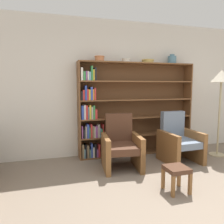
# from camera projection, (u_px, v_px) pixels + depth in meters

# --- Properties ---
(ground_plane) EXTENTS (24.00, 24.00, 0.00)m
(ground_plane) POSITION_uv_depth(u_px,v_px,m) (203.00, 213.00, 2.47)
(ground_plane) COLOR #7A6B5B
(wall_back) EXTENTS (12.00, 0.06, 2.75)m
(wall_back) POSITION_uv_depth(u_px,v_px,m) (128.00, 88.00, 4.64)
(wall_back) COLOR silver
(wall_back) RESTS_ON ground
(bookshelf) EXTENTS (2.44, 0.30, 1.90)m
(bookshelf) POSITION_uv_depth(u_px,v_px,m) (127.00, 110.00, 4.52)
(bookshelf) COLOR brown
(bookshelf) RESTS_ON ground
(bowl_olive) EXTENTS (0.20, 0.20, 0.10)m
(bowl_olive) POSITION_uv_depth(u_px,v_px,m) (100.00, 58.00, 4.21)
(bowl_olive) COLOR #C67547
(bowl_olive) RESTS_ON bookshelf
(bowl_brass) EXTENTS (0.18, 0.18, 0.07)m
(bowl_brass) POSITION_uv_depth(u_px,v_px,m) (126.00, 60.00, 4.36)
(bowl_brass) COLOR silver
(bowl_brass) RESTS_ON bookshelf
(bowl_sage) EXTENTS (0.26, 0.26, 0.07)m
(bowl_sage) POSITION_uv_depth(u_px,v_px,m) (148.00, 61.00, 4.50)
(bowl_sage) COLOR tan
(bowl_sage) RESTS_ON bookshelf
(vase_tall) EXTENTS (0.18, 0.18, 0.20)m
(vase_tall) POSITION_uv_depth(u_px,v_px,m) (172.00, 60.00, 4.65)
(vase_tall) COLOR slate
(vase_tall) RESTS_ON bookshelf
(armchair_leather) EXTENTS (0.72, 0.75, 0.93)m
(armchair_leather) POSITION_uv_depth(u_px,v_px,m) (121.00, 146.00, 3.82)
(armchair_leather) COLOR brown
(armchair_leather) RESTS_ON ground
(armchair_cushioned) EXTENTS (0.67, 0.71, 0.93)m
(armchair_cushioned) POSITION_uv_depth(u_px,v_px,m) (179.00, 141.00, 4.14)
(armchair_cushioned) COLOR brown
(armchair_cushioned) RESTS_ON ground
(floor_lamp) EXTENTS (0.41, 0.41, 1.74)m
(floor_lamp) POSITION_uv_depth(u_px,v_px,m) (221.00, 81.00, 4.36)
(floor_lamp) COLOR tan
(floor_lamp) RESTS_ON ground
(footstool) EXTENTS (0.29, 0.29, 0.35)m
(footstool) POSITION_uv_depth(u_px,v_px,m) (177.00, 172.00, 2.95)
(footstool) COLOR brown
(footstool) RESTS_ON ground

